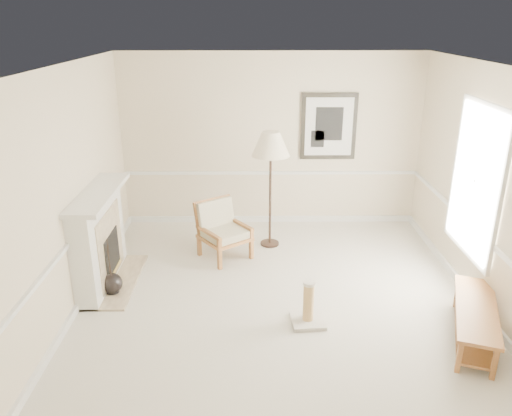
{
  "coord_description": "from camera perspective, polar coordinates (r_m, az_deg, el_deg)",
  "views": [
    {
      "loc": [
        -0.32,
        -5.44,
        3.4
      ],
      "look_at": [
        -0.27,
        0.7,
        1.04
      ],
      "focal_mm": 35.0,
      "sensor_mm": 36.0,
      "label": 1
    }
  ],
  "objects": [
    {
      "name": "ground",
      "position": [
        6.42,
        2.51,
        -10.93
      ],
      "size": [
        5.5,
        5.5,
        0.0
      ],
      "primitive_type": "plane",
      "color": "silver",
      "rests_on": "ground"
    },
    {
      "name": "fireplace",
      "position": [
        6.94,
        -17.41,
        -3.4
      ],
      "size": [
        0.64,
        1.64,
        1.31
      ],
      "color": "white",
      "rests_on": "ground"
    },
    {
      "name": "bench",
      "position": [
        6.16,
        23.74,
        -11.43
      ],
      "size": [
        0.9,
        1.49,
        0.41
      ],
      "rotation": [
        0.0,
        0.0,
        -0.35
      ],
      "color": "olive",
      "rests_on": "ground"
    },
    {
      "name": "room",
      "position": [
        5.74,
        4.14,
        5.51
      ],
      "size": [
        5.04,
        5.54,
        2.92
      ],
      "color": "beige",
      "rests_on": "ground"
    },
    {
      "name": "floor_lamp",
      "position": [
        7.45,
        1.69,
        6.95
      ],
      "size": [
        0.7,
        0.7,
        1.82
      ],
      "rotation": [
        0.0,
        0.0,
        -0.26
      ],
      "color": "black",
      "rests_on": "ground"
    },
    {
      "name": "scratching_post",
      "position": [
        6.01,
        5.97,
        -11.52
      ],
      "size": [
        0.42,
        0.42,
        0.55
      ],
      "rotation": [
        0.0,
        0.0,
        0.09
      ],
      "color": "beige",
      "rests_on": "ground"
    },
    {
      "name": "armchair",
      "position": [
        7.48,
        -4.02,
        -2.18
      ],
      "size": [
        0.92,
        0.93,
        0.85
      ],
      "rotation": [
        0.0,
        0.0,
        0.64
      ],
      "color": "olive",
      "rests_on": "ground"
    },
    {
      "name": "floor_vase",
      "position": [
        6.82,
        -16.14,
        -8.34
      ],
      "size": [
        0.27,
        0.27,
        0.8
      ],
      "rotation": [
        0.0,
        0.0,
        -0.07
      ],
      "color": "black",
      "rests_on": "ground"
    }
  ]
}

